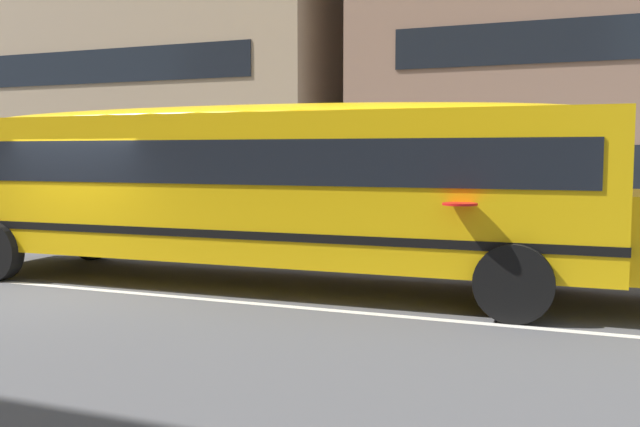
% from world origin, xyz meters
% --- Properties ---
extents(ground_plane, '(400.00, 400.00, 0.00)m').
position_xyz_m(ground_plane, '(0.00, 0.00, 0.00)').
color(ground_plane, '#4C4C4F').
extents(sidewalk_far, '(120.00, 3.00, 0.01)m').
position_xyz_m(sidewalk_far, '(0.00, 8.25, 0.01)').
color(sidewalk_far, gray).
rests_on(sidewalk_far, ground_plane).
extents(lane_centreline, '(110.00, 0.16, 0.01)m').
position_xyz_m(lane_centreline, '(0.00, 0.00, 0.00)').
color(lane_centreline, silver).
rests_on(lane_centreline, ground_plane).
extents(school_bus, '(13.78, 3.27, 3.07)m').
position_xyz_m(school_bus, '(2.93, 1.46, 1.82)').
color(school_bus, yellow).
rests_on(school_bus, ground_plane).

